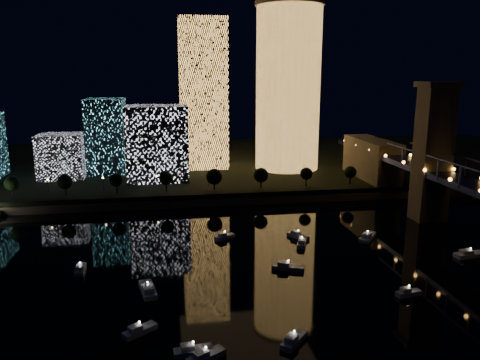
% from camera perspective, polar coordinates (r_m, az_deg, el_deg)
% --- Properties ---
extents(ground, '(520.00, 520.00, 0.00)m').
position_cam_1_polar(ground, '(118.95, 6.34, -13.48)').
color(ground, black).
rests_on(ground, ground).
extents(far_bank, '(420.00, 160.00, 5.00)m').
position_cam_1_polar(far_bank, '(269.00, -2.59, 2.06)').
color(far_bank, black).
rests_on(far_bank, ground).
extents(seawall, '(420.00, 6.00, 3.00)m').
position_cam_1_polar(seawall, '(193.81, 0.00, -2.47)').
color(seawall, '#6B5E4C').
rests_on(seawall, ground).
extents(tower_cylindrical, '(34.00, 34.00, 81.66)m').
position_cam_1_polar(tower_cylindrical, '(239.55, 5.88, 11.15)').
color(tower_cylindrical, '#FFB151').
rests_on(tower_cylindrical, far_bank).
extents(tower_rectangular, '(23.47, 23.47, 74.69)m').
position_cam_1_polar(tower_rectangular, '(244.30, -4.53, 10.36)').
color(tower_rectangular, '#FFB151').
rests_on(tower_rectangular, far_bank).
extents(midrise_blocks, '(107.80, 44.90, 35.94)m').
position_cam_1_polar(midrise_blocks, '(231.31, -18.37, 4.26)').
color(midrise_blocks, white).
rests_on(midrise_blocks, far_bank).
extents(motorboats, '(117.73, 70.86, 2.78)m').
position_cam_1_polar(motorboats, '(127.05, 4.74, -11.26)').
color(motorboats, silver).
rests_on(motorboats, ground).
extents(esplanade_trees, '(165.72, 6.80, 8.90)m').
position_cam_1_polar(esplanade_trees, '(195.30, -9.65, 0.17)').
color(esplanade_trees, black).
rests_on(esplanade_trees, far_bank).
extents(street_lamps, '(132.70, 0.70, 5.65)m').
position_cam_1_polar(street_lamps, '(201.51, -10.13, 0.12)').
color(street_lamps, black).
rests_on(street_lamps, far_bank).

